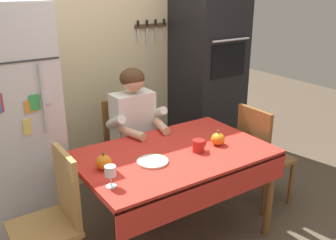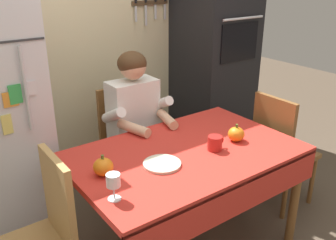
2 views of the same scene
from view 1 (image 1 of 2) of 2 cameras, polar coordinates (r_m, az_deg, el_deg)
The scene contains 13 objects.
back_wall_assembly at distance 3.72m, azimuth -9.67°, elevation 10.23°, with size 3.70×0.13×2.60m.
refrigerator at distance 3.16m, azimuth -22.82°, elevation -0.34°, with size 0.68×0.71×1.80m.
wall_oven at distance 4.00m, azimuth 5.96°, elevation 7.44°, with size 0.60×0.64×2.10m.
dining_table at distance 2.83m, azimuth 1.11°, elevation -6.46°, with size 1.40×0.90×0.74m.
chair_behind_person at distance 3.51m, azimuth -6.08°, elevation -3.65°, with size 0.40×0.40×0.93m.
seated_person at distance 3.27m, azimuth -4.66°, elevation -1.14°, with size 0.47×0.55×1.25m.
chair_right_side at distance 3.43m, azimuth 13.62°, elevation -4.73°, with size 0.40×0.40×0.93m.
chair_left_side at distance 2.61m, azimuth -16.66°, elevation -13.46°, with size 0.40×0.40×0.93m.
coffee_mug at distance 2.80m, azimuth 4.66°, elevation -3.88°, with size 0.12×0.09×0.09m.
wine_glass at distance 2.33m, azimuth -8.62°, elevation -7.75°, with size 0.07×0.07×0.14m.
pumpkin_large at distance 2.57m, azimuth -9.60°, elevation -6.24°, with size 0.11×0.11×0.12m.
pumpkin_medium at distance 2.93m, azimuth 7.50°, elevation -2.83°, with size 0.11×0.11×0.12m.
serving_tray at distance 2.64m, azimuth -2.31°, elevation -6.24°, with size 0.22×0.22×0.02m, color beige.
Camera 1 is at (-1.45, -1.99, 1.92)m, focal length 40.71 mm.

